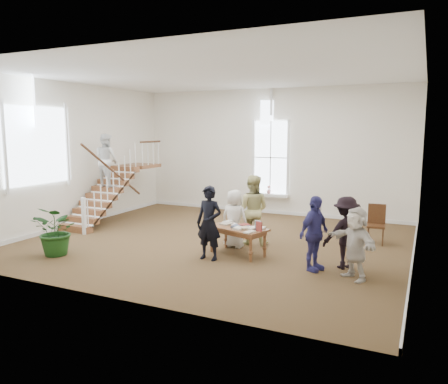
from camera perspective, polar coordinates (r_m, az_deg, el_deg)
The scene contains 12 objects.
ground at distance 12.13m, azimuth -0.94°, elevation -6.43°, with size 10.00×10.00×0.00m, color #46311B.
room_shell at distance 16.03m, azimuth 5.96°, elevation -1.40°, with size 10.49×10.00×10.00m.
staircase at distance 14.83m, azimuth -14.91°, elevation 2.34°, with size 1.10×4.10×2.92m.
library_table at distance 10.73m, azimuth 1.88°, elevation -5.02°, with size 1.62×1.14×0.75m.
police_officer at distance 10.29m, azimuth -1.96°, elevation -4.07°, with size 0.64×0.42×1.76m, color black.
elderly_woman at distance 11.37m, azimuth 1.36°, elevation -3.49°, with size 0.74×0.48×1.52m, color silver.
person_yellow at distance 11.68m, azimuth 3.70°, elevation -2.32°, with size 0.91×0.71×1.87m, color #C8C27D.
woman_cluster_a at distance 9.70m, azimuth 11.69°, elevation -5.33°, with size 0.97×0.40×1.65m, color navy.
woman_cluster_b at distance 10.02m, azimuth 15.64°, elevation -5.14°, with size 1.04×0.60×1.61m, color black.
woman_cluster_c at distance 9.36m, azimuth 16.78°, elevation -6.43°, with size 1.41×0.45×1.52m, color silver.
floor_plant at distance 11.41m, azimuth -20.95°, elevation -4.74°, with size 1.11×0.96×1.23m, color #163E13.
side_chair at distance 12.48m, azimuth 19.27°, elevation -3.66°, with size 0.49×0.49×1.06m.
Camera 1 is at (5.15, -10.55, 3.07)m, focal length 35.00 mm.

